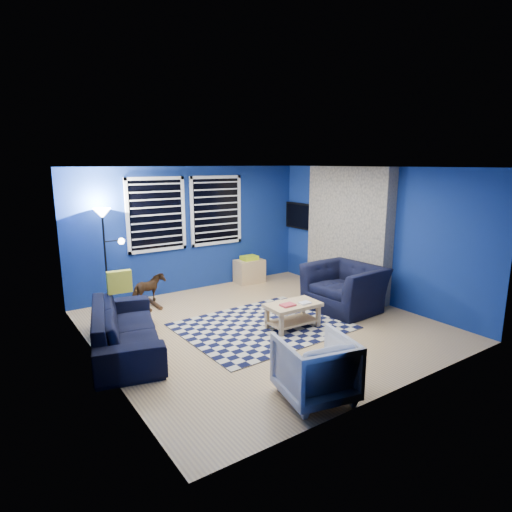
{
  "coord_description": "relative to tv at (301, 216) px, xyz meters",
  "views": [
    {
      "loc": [
        -3.74,
        -5.3,
        2.57
      ],
      "look_at": [
        0.07,
        0.3,
        1.08
      ],
      "focal_mm": 30.0,
      "sensor_mm": 36.0,
      "label": 1
    }
  ],
  "objects": [
    {
      "name": "tv",
      "position": [
        0.0,
        0.0,
        0.0
      ],
      "size": [
        0.07,
        1.0,
        0.58
      ],
      "color": "black",
      "rests_on": "wall_right"
    },
    {
      "name": "sofa",
      "position": [
        -4.55,
        -1.66,
        -1.08
      ],
      "size": [
        2.32,
        1.37,
        0.63
      ],
      "primitive_type": "imported",
      "rotation": [
        0.0,
        0.0,
        1.32
      ],
      "color": "black",
      "rests_on": "floor"
    },
    {
      "name": "fireplace",
      "position": [
        -0.09,
        -1.5,
        -0.2
      ],
      "size": [
        0.65,
        2.0,
        2.5
      ],
      "color": "gray",
      "rests_on": "floor"
    },
    {
      "name": "ceiling",
      "position": [
        -2.45,
        -2.0,
        1.1
      ],
      "size": [
        5.0,
        5.0,
        0.0
      ],
      "primitive_type": "plane",
      "rotation": [
        3.14,
        0.0,
        0.0
      ],
      "color": "white",
      "rests_on": "wall_back"
    },
    {
      "name": "window_right",
      "position": [
        -1.9,
        0.46,
        0.2
      ],
      "size": [
        1.17,
        0.06,
        1.42
      ],
      "color": "black",
      "rests_on": "wall_back"
    },
    {
      "name": "floor_lamp",
      "position": [
        -4.23,
        0.25,
        0.08
      ],
      "size": [
        0.49,
        0.3,
        1.8
      ],
      "color": "black",
      "rests_on": "floor"
    },
    {
      "name": "coffee_table",
      "position": [
        -2.12,
        -2.35,
        -1.1
      ],
      "size": [
        0.87,
        0.52,
        0.43
      ],
      "rotation": [
        0.0,
        0.0,
        -0.03
      ],
      "color": "tan",
      "rests_on": "rug"
    },
    {
      "name": "rocking_horse",
      "position": [
        -3.62,
        -0.07,
        -1.07
      ],
      "size": [
        0.46,
        0.68,
        0.52
      ],
      "primitive_type": "imported",
      "rotation": [
        0.0,
        0.0,
        1.89
      ],
      "color": "#442515",
      "rests_on": "floor"
    },
    {
      "name": "rug",
      "position": [
        -2.47,
        -2.04,
        -1.39
      ],
      "size": [
        2.57,
        2.09,
        0.02
      ],
      "primitive_type": "cube",
      "rotation": [
        0.0,
        0.0,
        0.03
      ],
      "color": "black",
      "rests_on": "floor"
    },
    {
      "name": "armchair_big",
      "position": [
        -0.79,
        -2.17,
        -1.0
      ],
      "size": [
        1.3,
        1.15,
        0.8
      ],
      "primitive_type": "imported",
      "rotation": [
        0.0,
        0.0,
        -1.51
      ],
      "color": "black",
      "rests_on": "floor"
    },
    {
      "name": "throw_pillow",
      "position": [
        -4.4,
        -1.0,
        -0.59
      ],
      "size": [
        0.37,
        0.14,
        0.34
      ],
      "primitive_type": "cube",
      "rotation": [
        0.0,
        0.0,
        -0.08
      ],
      "color": "yellow",
      "rests_on": "sofa"
    },
    {
      "name": "armchair_bent",
      "position": [
        -3.21,
        -4.09,
        -1.04
      ],
      "size": [
        0.92,
        0.93,
        0.72
      ],
      "primitive_type": "imported",
      "rotation": [
        0.0,
        0.0,
        2.93
      ],
      "color": "gray",
      "rests_on": "floor"
    },
    {
      "name": "window_left",
      "position": [
        -3.2,
        0.46,
        0.2
      ],
      "size": [
        1.17,
        0.06,
        1.42
      ],
      "color": "black",
      "rests_on": "wall_back"
    },
    {
      "name": "wall_left",
      "position": [
        -4.95,
        -2.0,
        -0.15
      ],
      "size": [
        0.0,
        5.0,
        5.0
      ],
      "primitive_type": "plane",
      "rotation": [
        1.57,
        0.0,
        1.57
      ],
      "color": "navy",
      "rests_on": "floor"
    },
    {
      "name": "wall_back",
      "position": [
        -2.45,
        0.5,
        -0.15
      ],
      "size": [
        5.0,
        0.0,
        5.0
      ],
      "primitive_type": "plane",
      "rotation": [
        1.57,
        0.0,
        0.0
      ],
      "color": "navy",
      "rests_on": "floor"
    },
    {
      "name": "wall_right",
      "position": [
        0.05,
        -2.0,
        -0.15
      ],
      "size": [
        0.0,
        5.0,
        5.0
      ],
      "primitive_type": "plane",
      "rotation": [
        1.57,
        0.0,
        -1.57
      ],
      "color": "navy",
      "rests_on": "floor"
    },
    {
      "name": "floor",
      "position": [
        -2.45,
        -2.0,
        -1.4
      ],
      "size": [
        5.0,
        5.0,
        0.0
      ],
      "primitive_type": "plane",
      "color": "tan",
      "rests_on": "ground"
    },
    {
      "name": "cabinet",
      "position": [
        -1.22,
        0.25,
        -1.14
      ],
      "size": [
        0.62,
        0.43,
        0.6
      ],
      "rotation": [
        0.0,
        0.0,
        -0.04
      ],
      "color": "tan",
      "rests_on": "floor"
    }
  ]
}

